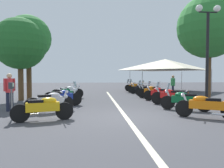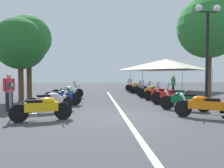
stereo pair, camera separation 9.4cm
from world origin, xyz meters
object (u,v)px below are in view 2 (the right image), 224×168
(motorcycle_right_row_8, at_px, (134,87))
(traffic_cone_2, at_px, (177,96))
(motorcycle_right_row_1, at_px, (184,100))
(roadside_tree_2, at_px, (20,44))
(motorcycle_right_row_6, at_px, (141,89))
(roadside_tree_0, at_px, (29,38))
(motorcycle_left_row_0, at_px, (42,108))
(motorcycle_right_row_4, at_px, (153,91))
(motorcycle_left_row_1, at_px, (49,101))
(motorcycle_left_row_2, at_px, (61,97))
(traffic_cone_0, at_px, (202,102))
(traffic_cone_1, at_px, (188,97))
(motorcycle_left_row_3, at_px, (63,94))
(roadside_tree_1, at_px, (209,27))
(motorcycle_right_row_7, at_px, (138,87))
(parking_meter, at_px, (11,94))
(motorcycle_left_row_4, at_px, (68,92))
(street_lamp_twin_globe, at_px, (207,38))
(motorcycle_right_row_5, at_px, (148,90))
(bystander_1, at_px, (9,89))
(bystander_0, at_px, (173,84))
(event_tent, at_px, (166,65))
(motorcycle_right_row_0, at_px, (205,106))
(motorcycle_right_row_2, at_px, (171,96))
(motorcycle_right_row_3, at_px, (160,93))

(motorcycle_right_row_8, distance_m, traffic_cone_2, 7.95)
(motorcycle_right_row_1, height_order, roadside_tree_2, roadside_tree_2)
(motorcycle_right_row_6, relative_size, motorcycle_right_row_8, 1.07)
(motorcycle_right_row_8, relative_size, roadside_tree_0, 0.32)
(motorcycle_left_row_0, height_order, motorcycle_right_row_4, motorcycle_right_row_4)
(motorcycle_left_row_1, distance_m, motorcycle_right_row_6, 10.03)
(motorcycle_left_row_2, height_order, traffic_cone_0, motorcycle_left_row_2)
(motorcycle_right_row_6, height_order, traffic_cone_1, motorcycle_right_row_6)
(traffic_cone_1, distance_m, traffic_cone_2, 0.84)
(motorcycle_left_row_3, distance_m, roadside_tree_1, 9.53)
(motorcycle_right_row_7, distance_m, parking_meter, 13.01)
(motorcycle_left_row_2, bearing_deg, motorcycle_right_row_6, 24.04)
(roadside_tree_0, bearing_deg, motorcycle_left_row_4, -95.09)
(motorcycle_left_row_0, distance_m, roadside_tree_2, 7.34)
(traffic_cone_0, bearing_deg, motorcycle_right_row_4, 16.19)
(street_lamp_twin_globe, relative_size, roadside_tree_0, 0.90)
(motorcycle_left_row_2, xyz_separation_m, roadside_tree_1, (1.62, -8.47, 3.99))
(motorcycle_right_row_5, distance_m, bystander_1, 9.70)
(motorcycle_left_row_1, height_order, traffic_cone_1, motorcycle_left_row_1)
(motorcycle_right_row_6, height_order, motorcycle_right_row_7, motorcycle_right_row_7)
(roadside_tree_2, bearing_deg, bystander_0, -79.03)
(event_tent, bearing_deg, traffic_cone_0, 169.74)
(motorcycle_left_row_3, height_order, motorcycle_right_row_8, motorcycle_right_row_8)
(motorcycle_right_row_4, bearing_deg, motorcycle_right_row_0, 123.75)
(event_tent, bearing_deg, bystander_1, 135.28)
(motorcycle_right_row_8, relative_size, bystander_1, 1.08)
(motorcycle_right_row_5, relative_size, traffic_cone_0, 3.04)
(traffic_cone_1, bearing_deg, motorcycle_left_row_0, 121.84)
(parking_meter, bearing_deg, motorcycle_right_row_4, 49.89)
(motorcycle_left_row_3, relative_size, roadside_tree_1, 0.31)
(traffic_cone_0, distance_m, bystander_1, 8.75)
(traffic_cone_2, relative_size, bystander_0, 0.39)
(motorcycle_left_row_0, height_order, traffic_cone_0, motorcycle_left_row_0)
(motorcycle_right_row_2, bearing_deg, motorcycle_left_row_2, 37.09)
(traffic_cone_0, height_order, traffic_cone_2, same)
(motorcycle_left_row_0, xyz_separation_m, motorcycle_right_row_8, (13.03, -5.57, 0.02))
(motorcycle_right_row_6, distance_m, traffic_cone_2, 4.84)
(roadside_tree_0, bearing_deg, motorcycle_right_row_8, -53.05)
(motorcycle_right_row_0, bearing_deg, roadside_tree_1, -89.11)
(motorcycle_right_row_7, distance_m, motorcycle_right_row_8, 1.58)
(motorcycle_left_row_1, distance_m, roadside_tree_1, 10.07)
(street_lamp_twin_globe, distance_m, roadside_tree_0, 10.69)
(motorcycle_right_row_1, bearing_deg, bystander_0, -78.52)
(traffic_cone_0, bearing_deg, roadside_tree_0, 64.13)
(motorcycle_right_row_0, height_order, motorcycle_right_row_6, motorcycle_right_row_6)
(street_lamp_twin_globe, height_order, parking_meter, street_lamp_twin_globe)
(motorcycle_left_row_4, xyz_separation_m, parking_meter, (-6.33, 1.06, 0.43))
(motorcycle_left_row_4, relative_size, motorcycle_right_row_3, 1.11)
(motorcycle_right_row_3, bearing_deg, traffic_cone_1, -166.20)
(motorcycle_left_row_3, distance_m, motorcycle_right_row_5, 6.60)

